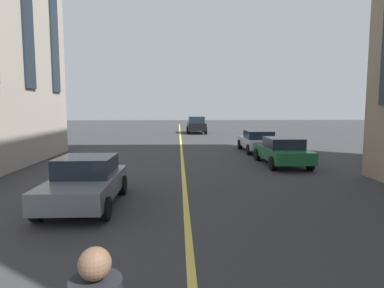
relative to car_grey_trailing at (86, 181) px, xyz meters
name	(u,v)px	position (x,y,z in m)	size (l,w,h in m)	color
lane_centre_line	(182,158)	(9.14, -2.88, -0.70)	(80.00, 0.16, 0.01)	#D8C64C
car_grey_trailing	(86,181)	(0.00, 0.00, 0.00)	(3.90, 1.89, 1.40)	slate
car_black_oncoming	(196,125)	(27.68, -4.71, 0.27)	(4.70, 2.14, 1.88)	black
car_silver_far	(258,141)	(11.47, -7.78, 0.00)	(4.40, 1.95, 1.37)	#B7BABF
car_green_parked_b	(282,151)	(6.49, -7.78, 0.00)	(4.40, 1.95, 1.37)	#1E6038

